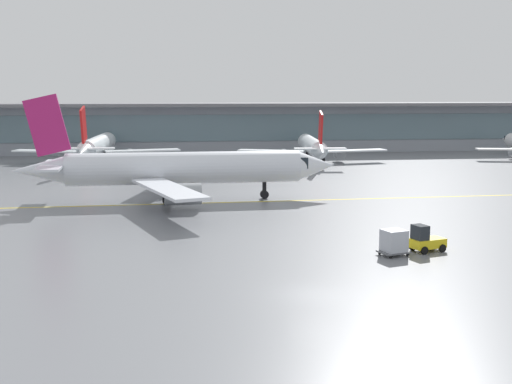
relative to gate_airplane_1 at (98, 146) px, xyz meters
name	(u,v)px	position (x,y,z in m)	size (l,w,h in m)	color
ground_plane	(311,295)	(20.57, -75.81, -2.95)	(400.00, 400.00, 0.00)	slate
taxiway_centreline_stripe	(186,203)	(13.71, -41.84, -2.94)	(110.00, 0.36, 0.01)	yellow
terminal_concourse	(214,127)	(20.57, 18.28, 1.97)	(194.58, 11.00, 9.60)	#8C939E
gate_airplane_1	(98,146)	(0.00, 0.00, 0.00)	(27.56, 29.67, 9.83)	white
gate_airplane_2	(312,146)	(35.87, -2.25, -0.23)	(25.33, 27.34, 9.05)	white
taxiing_regional_jet	(180,169)	(13.25, -39.85, 0.60)	(35.64, 33.17, 11.82)	silver
baggage_tug	(425,240)	(31.46, -66.05, -2.05)	(2.90, 2.24, 2.10)	yellow
cargo_dolly_lead	(394,242)	(28.68, -66.94, -1.89)	(2.49, 2.16, 1.94)	#595B60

